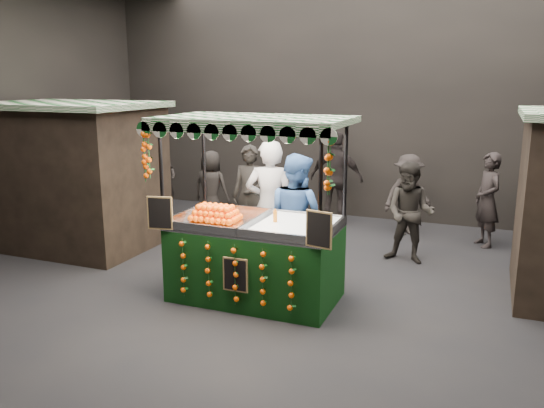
% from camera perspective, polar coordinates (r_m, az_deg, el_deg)
% --- Properties ---
extents(ground, '(12.00, 12.00, 0.00)m').
position_cam_1_polar(ground, '(7.87, 0.98, -9.64)').
color(ground, black).
rests_on(ground, ground).
extents(market_hall, '(12.10, 10.10, 5.05)m').
position_cam_1_polar(market_hall, '(7.28, 1.09, 15.79)').
color(market_hall, black).
rests_on(market_hall, ground).
extents(neighbour_stall_left, '(3.00, 2.20, 2.60)m').
position_cam_1_polar(neighbour_stall_left, '(10.60, -19.76, 2.87)').
color(neighbour_stall_left, black).
rests_on(neighbour_stall_left, ground).
extents(juice_stall, '(2.60, 1.53, 2.52)m').
position_cam_1_polar(juice_stall, '(7.57, -1.78, -4.25)').
color(juice_stall, black).
rests_on(juice_stall, ground).
extents(vendor_grey, '(0.88, 0.70, 2.11)m').
position_cam_1_polar(vendor_grey, '(8.59, -0.20, -0.30)').
color(vendor_grey, gray).
rests_on(vendor_grey, ground).
extents(vendor_blue, '(1.16, 1.06, 1.94)m').
position_cam_1_polar(vendor_blue, '(8.26, 2.53, -1.44)').
color(vendor_blue, '#294A84').
rests_on(vendor_blue, ground).
extents(shopper_0, '(0.70, 0.48, 1.85)m').
position_cam_1_polar(shopper_0, '(10.00, -2.30, 0.83)').
color(shopper_0, black).
rests_on(shopper_0, ground).
extents(shopper_1, '(0.89, 0.74, 1.69)m').
position_cam_1_polar(shopper_1, '(9.36, 14.07, -0.90)').
color(shopper_1, black).
rests_on(shopper_1, ground).
extents(shopper_2, '(1.17, 0.55, 1.94)m').
position_cam_1_polar(shopper_2, '(11.60, 6.67, 2.66)').
color(shopper_2, black).
rests_on(shopper_2, ground).
extents(shopper_3, '(1.16, 1.12, 1.58)m').
position_cam_1_polar(shopper_3, '(11.08, 13.84, 0.94)').
color(shopper_3, black).
rests_on(shopper_3, ground).
extents(shopper_4, '(0.78, 0.51, 1.57)m').
position_cam_1_polar(shopper_4, '(11.45, -6.33, 1.60)').
color(shopper_4, black).
rests_on(shopper_4, ground).
extents(shopper_6, '(0.67, 0.75, 1.73)m').
position_cam_1_polar(shopper_6, '(10.70, 21.36, 0.40)').
color(shopper_6, '#282221').
rests_on(shopper_6, ground).
extents(shopper_7, '(0.39, 0.59, 1.61)m').
position_cam_1_polar(shopper_7, '(12.26, -10.90, 2.28)').
color(shopper_7, black).
rests_on(shopper_7, ground).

